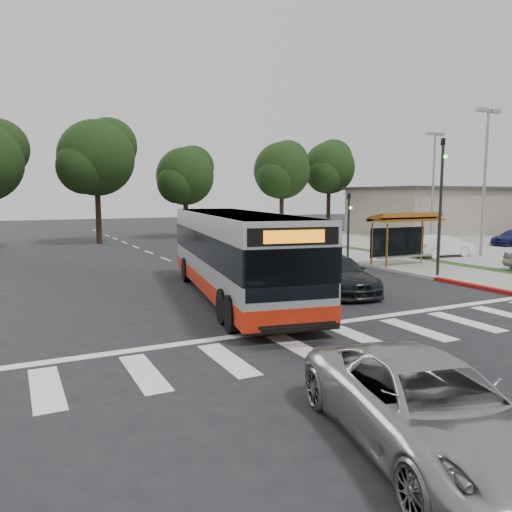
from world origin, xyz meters
TOP-DOWN VIEW (x-y plane):
  - ground at (0.00, 0.00)m, footprint 140.00×140.00m
  - sidewalk_east at (11.00, 8.00)m, footprint 4.00×40.00m
  - curb_east at (9.00, 8.00)m, footprint 0.30×40.00m
  - curb_east_red at (9.00, -2.00)m, footprint 0.32×6.00m
  - parking_lot at (23.00, 10.00)m, footprint 18.00×36.00m
  - commercial_building at (30.00, 22.00)m, footprint 14.00×10.00m
  - building_roof_cap at (30.00, 22.00)m, footprint 14.60×10.60m
  - crosswalk_ladder at (0.00, -5.00)m, footprint 18.00×2.60m
  - bus_shelter at (10.80, 5.10)m, footprint 4.20×1.60m
  - traffic_signal_ne_tall at (9.60, 1.49)m, footprint 0.18×0.37m
  - traffic_signal_ne_short at (9.60, 8.49)m, footprint 0.18×0.37m
  - lot_light_front at (18.00, 6.00)m, footprint 1.90×0.35m
  - lot_light_mid at (24.00, 16.00)m, footprint 1.90×0.35m
  - tree_ne_a at (16.08, 28.06)m, footprint 6.16×5.74m
  - tree_ne_b at (23.08, 30.06)m, footprint 6.16×5.74m
  - tree_north_a at (-1.92, 26.07)m, footprint 6.60×6.15m
  - tree_north_b at (6.07, 28.06)m, footprint 5.72×5.33m
  - transit_bus at (-0.84, 1.60)m, footprint 4.85×12.79m
  - pedestrian at (-1.32, -2.50)m, footprint 0.75×0.50m
  - dark_sedan at (3.21, 0.75)m, footprint 2.88×5.29m
  - silver_suv_south at (-2.95, -10.26)m, footprint 3.41×5.52m
  - parked_car_1 at (15.50, 6.77)m, footprint 4.11×1.61m

SIDE VIEW (x-z plane):
  - ground at x=0.00m, z-range 0.00..0.00m
  - crosswalk_ladder at x=0.00m, z-range 0.00..0.01m
  - parking_lot at x=23.00m, z-range 0.00..0.10m
  - sidewalk_east at x=11.00m, z-range 0.00..0.12m
  - curb_east at x=9.00m, z-range 0.00..0.15m
  - curb_east_red at x=9.00m, z-range 0.00..0.15m
  - silver_suv_south at x=-2.95m, z-range 0.00..1.43m
  - dark_sedan at x=3.21m, z-range 0.00..1.45m
  - parked_car_1 at x=15.50m, z-range 0.10..1.43m
  - pedestrian at x=-1.32m, z-range 0.00..2.01m
  - transit_bus at x=-0.84m, z-range 0.00..3.23m
  - commercial_building at x=30.00m, z-range 0.00..4.40m
  - bus_shelter at x=10.80m, z-range 0.92..3.78m
  - traffic_signal_ne_short at x=9.60m, z-range 0.48..4.48m
  - traffic_signal_ne_tall at x=9.60m, z-range 0.63..7.13m
  - building_roof_cap at x=30.00m, z-range 4.40..4.70m
  - tree_north_b at x=6.07m, z-range 1.45..9.88m
  - lot_light_front at x=18.00m, z-range 1.40..10.41m
  - lot_light_mid at x=24.00m, z-range 1.40..10.41m
  - tree_ne_a at x=16.08m, z-range 1.74..11.04m
  - tree_ne_b at x=23.08m, z-range 1.91..11.93m
  - tree_north_a at x=-1.92m, z-range 1.84..12.01m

